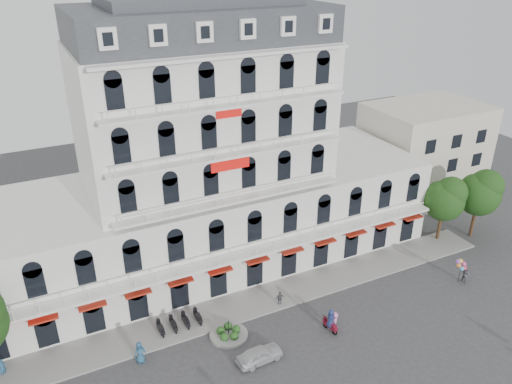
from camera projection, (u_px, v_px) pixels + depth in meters
name	position (u px, v px, depth m)	size (l,w,h in m)	color
ground	(296.00, 373.00, 38.05)	(120.00, 120.00, 0.00)	#38383A
sidewalk	(246.00, 305.00, 45.29)	(53.00, 4.00, 0.16)	gray
main_building	(206.00, 169.00, 48.23)	(45.00, 15.00, 25.80)	silver
flank_building_east	(422.00, 151.00, 63.44)	(14.00, 10.00, 12.00)	beige
traffic_island	(229.00, 334.00, 41.60)	(3.20, 3.20, 1.60)	gray
parked_scooter_row	(180.00, 327.00, 42.65)	(4.40, 1.80, 1.10)	black
tree_east_inner	(445.00, 198.00, 53.34)	(4.40, 4.37, 7.57)	#382314
tree_east_outer	(480.00, 191.00, 53.97)	(4.65, 4.65, 8.05)	#382314
parked_car	(260.00, 354.00, 38.93)	(1.52, 3.78, 1.29)	silver
rider_east	(331.00, 321.00, 41.79)	(0.69, 1.70, 2.21)	maroon
pedestrian_left	(140.00, 353.00, 38.69)	(0.93, 0.61, 1.91)	#275376
pedestrian_mid	(280.00, 299.00, 44.98)	(0.89, 0.37, 1.52)	#515158
pedestrian_right	(334.00, 320.00, 42.29)	(1.02, 0.59, 1.58)	pink
pedestrian_far	(2.00, 368.00, 37.46)	(0.60, 0.39, 1.64)	#2A597E
balloon_vendor	(464.00, 272.00, 47.88)	(1.32, 1.27, 2.45)	#5B5B63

